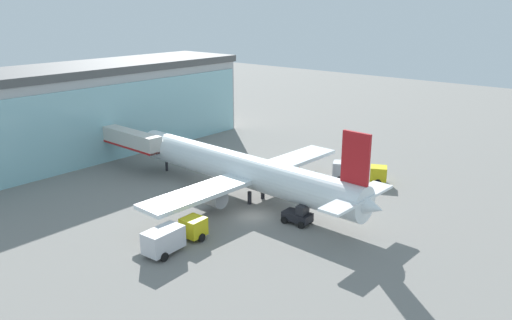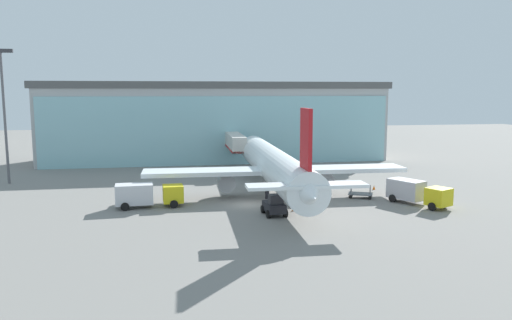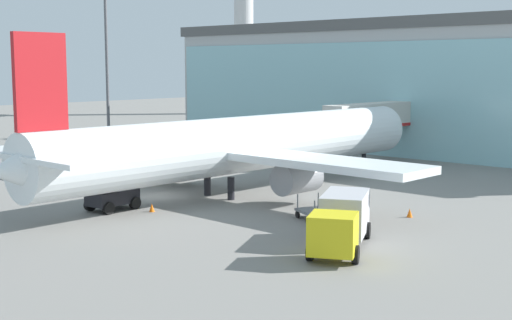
{
  "view_description": "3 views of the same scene",
  "coord_description": "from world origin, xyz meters",
  "px_view_note": "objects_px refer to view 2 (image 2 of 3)",
  "views": [
    {
      "loc": [
        -40.58,
        -34.98,
        23.41
      ],
      "look_at": [
        5.66,
        4.25,
        4.62
      ],
      "focal_mm": 35.0,
      "sensor_mm": 36.0,
      "label": 1
    },
    {
      "loc": [
        -8.95,
        -54.45,
        12.73
      ],
      "look_at": [
        2.0,
        7.26,
        4.04
      ],
      "focal_mm": 35.0,
      "sensor_mm": 36.0,
      "label": 2
    },
    {
      "loc": [
        39.11,
        -33.11,
        9.33
      ],
      "look_at": [
        5.26,
        4.9,
        2.61
      ],
      "focal_mm": 50.0,
      "sensor_mm": 36.0,
      "label": 3
    }
  ],
  "objects_px": {
    "catering_truck": "(147,194)",
    "baggage_cart": "(360,194)",
    "pushback_tug": "(274,206)",
    "safety_cone_nose": "(293,208)",
    "fuel_truck": "(416,192)",
    "apron_light_mast": "(4,104)",
    "airplane": "(274,166)",
    "jet_bridge": "(234,142)",
    "safety_cone_wingtip": "(374,187)"
  },
  "relations": [
    {
      "from": "jet_bridge",
      "to": "fuel_truck",
      "type": "relative_size",
      "value": 1.91
    },
    {
      "from": "safety_cone_nose",
      "to": "pushback_tug",
      "type": "bearing_deg",
      "value": -149.14
    },
    {
      "from": "baggage_cart",
      "to": "pushback_tug",
      "type": "distance_m",
      "value": 13.51
    },
    {
      "from": "airplane",
      "to": "pushback_tug",
      "type": "relative_size",
      "value": 12.04
    },
    {
      "from": "jet_bridge",
      "to": "safety_cone_nose",
      "type": "relative_size",
      "value": 26.08
    },
    {
      "from": "airplane",
      "to": "pushback_tug",
      "type": "xyz_separation_m",
      "value": [
        -2.13,
        -10.14,
        -2.62
      ]
    },
    {
      "from": "safety_cone_nose",
      "to": "safety_cone_wingtip",
      "type": "xyz_separation_m",
      "value": [
        13.28,
        9.59,
        0.0
      ]
    },
    {
      "from": "fuel_truck",
      "to": "safety_cone_wingtip",
      "type": "distance_m",
      "value": 9.18
    },
    {
      "from": "jet_bridge",
      "to": "safety_cone_wingtip",
      "type": "relative_size",
      "value": 26.08
    },
    {
      "from": "jet_bridge",
      "to": "airplane",
      "type": "height_order",
      "value": "airplane"
    },
    {
      "from": "apron_light_mast",
      "to": "catering_truck",
      "type": "xyz_separation_m",
      "value": [
        19.52,
        -18.22,
        -9.45
      ]
    },
    {
      "from": "baggage_cart",
      "to": "pushback_tug",
      "type": "height_order",
      "value": "pushback_tug"
    },
    {
      "from": "catering_truck",
      "to": "apron_light_mast",
      "type": "bearing_deg",
      "value": 133.67
    },
    {
      "from": "pushback_tug",
      "to": "safety_cone_nose",
      "type": "distance_m",
      "value": 2.86
    },
    {
      "from": "pushback_tug",
      "to": "safety_cone_nose",
      "type": "relative_size",
      "value": 6.0
    },
    {
      "from": "fuel_truck",
      "to": "jet_bridge",
      "type": "bearing_deg",
      "value": -177.57
    },
    {
      "from": "baggage_cart",
      "to": "catering_truck",
      "type": "bearing_deg",
      "value": 26.14
    },
    {
      "from": "apron_light_mast",
      "to": "fuel_truck",
      "type": "xyz_separation_m",
      "value": [
        49.37,
        -22.15,
        -9.45
      ]
    },
    {
      "from": "pushback_tug",
      "to": "safety_cone_nose",
      "type": "height_order",
      "value": "pushback_tug"
    },
    {
      "from": "airplane",
      "to": "safety_cone_nose",
      "type": "relative_size",
      "value": 72.25
    },
    {
      "from": "baggage_cart",
      "to": "safety_cone_wingtip",
      "type": "xyz_separation_m",
      "value": [
        3.73,
        4.67,
        -0.23
      ]
    },
    {
      "from": "jet_bridge",
      "to": "baggage_cart",
      "type": "relative_size",
      "value": 4.46
    },
    {
      "from": "apron_light_mast",
      "to": "baggage_cart",
      "type": "distance_m",
      "value": 49.06
    },
    {
      "from": "apron_light_mast",
      "to": "airplane",
      "type": "distance_m",
      "value": 38.14
    },
    {
      "from": "fuel_truck",
      "to": "baggage_cart",
      "type": "distance_m",
      "value": 6.6
    },
    {
      "from": "airplane",
      "to": "catering_truck",
      "type": "relative_size",
      "value": 5.36
    },
    {
      "from": "apron_light_mast",
      "to": "pushback_tug",
      "type": "bearing_deg",
      "value": -36.52
    },
    {
      "from": "airplane",
      "to": "jet_bridge",
      "type": "bearing_deg",
      "value": 7.14
    },
    {
      "from": "catering_truck",
      "to": "pushback_tug",
      "type": "xyz_separation_m",
      "value": [
        13.07,
        -5.91,
        -0.49
      ]
    },
    {
      "from": "catering_truck",
      "to": "fuel_truck",
      "type": "distance_m",
      "value": 30.11
    },
    {
      "from": "airplane",
      "to": "baggage_cart",
      "type": "bearing_deg",
      "value": -109.42
    },
    {
      "from": "catering_truck",
      "to": "safety_cone_wingtip",
      "type": "relative_size",
      "value": 13.48
    },
    {
      "from": "fuel_truck",
      "to": "baggage_cart",
      "type": "bearing_deg",
      "value": -158.66
    },
    {
      "from": "jet_bridge",
      "to": "baggage_cart",
      "type": "bearing_deg",
      "value": -153.89
    },
    {
      "from": "fuel_truck",
      "to": "safety_cone_wingtip",
      "type": "relative_size",
      "value": 13.65
    },
    {
      "from": "safety_cone_nose",
      "to": "catering_truck",
      "type": "bearing_deg",
      "value": 163.8
    },
    {
      "from": "pushback_tug",
      "to": "safety_cone_nose",
      "type": "bearing_deg",
      "value": -62.52
    },
    {
      "from": "pushback_tug",
      "to": "apron_light_mast",
      "type": "bearing_deg",
      "value": 50.1
    },
    {
      "from": "apron_light_mast",
      "to": "airplane",
      "type": "bearing_deg",
      "value": -21.94
    },
    {
      "from": "pushback_tug",
      "to": "fuel_truck",
      "type": "bearing_deg",
      "value": -86.64
    },
    {
      "from": "jet_bridge",
      "to": "safety_cone_wingtip",
      "type": "bearing_deg",
      "value": -141.98
    },
    {
      "from": "apron_light_mast",
      "to": "safety_cone_nose",
      "type": "xyz_separation_m",
      "value": [
        34.97,
        -22.71,
        -10.64
      ]
    },
    {
      "from": "safety_cone_wingtip",
      "to": "jet_bridge",
      "type": "bearing_deg",
      "value": 126.8
    },
    {
      "from": "jet_bridge",
      "to": "pushback_tug",
      "type": "bearing_deg",
      "value": -178.98
    },
    {
      "from": "fuel_truck",
      "to": "catering_truck",
      "type": "bearing_deg",
      "value": -124.28
    },
    {
      "from": "apron_light_mast",
      "to": "fuel_truck",
      "type": "distance_m",
      "value": 54.93
    },
    {
      "from": "jet_bridge",
      "to": "baggage_cart",
      "type": "height_order",
      "value": "jet_bridge"
    },
    {
      "from": "baggage_cart",
      "to": "safety_cone_nose",
      "type": "relative_size",
      "value": 5.84
    },
    {
      "from": "jet_bridge",
      "to": "catering_truck",
      "type": "bearing_deg",
      "value": 154.23
    },
    {
      "from": "catering_truck",
      "to": "baggage_cart",
      "type": "xyz_separation_m",
      "value": [
        24.99,
        0.43,
        -0.97
      ]
    }
  ]
}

